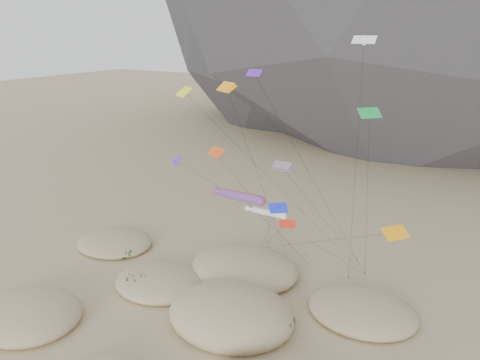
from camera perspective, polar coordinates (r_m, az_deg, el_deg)
ground at (r=50.27m, az=-6.25°, el=-19.39°), size 500.00×500.00×0.00m
dunes at (r=53.41m, az=-4.32°, el=-15.82°), size 52.97×35.09×4.52m
dune_grass at (r=52.80m, az=-4.02°, el=-16.14°), size 42.58×29.42×1.54m
kite_stakes at (r=66.69m, az=7.40°, el=-9.19°), size 17.66×5.88×0.30m
rainbow_tube_kite at (r=52.98m, az=-0.01°, el=-2.02°), size 9.55×11.63×13.21m
white_tube_kite at (r=52.53m, az=3.25°, el=-3.98°), size 7.48×11.23×11.40m
orange_parafoil at (r=51.30m, az=-1.56°, el=11.00°), size 4.02×12.92×24.98m
multi_parafoil at (r=50.33m, az=5.31°, el=1.51°), size 7.09×13.92×16.87m
delta_kites at (r=48.72m, az=4.67°, el=4.15°), size 27.36×20.71×29.76m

